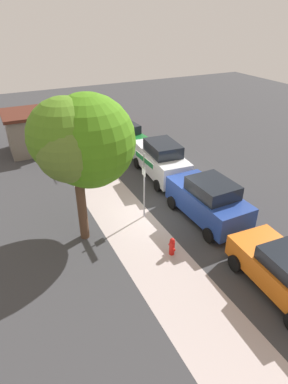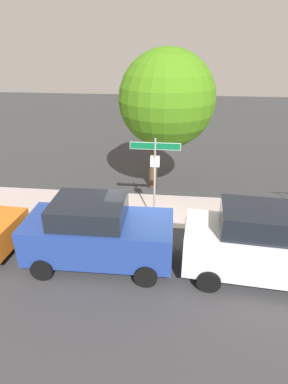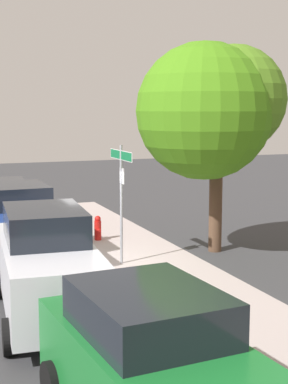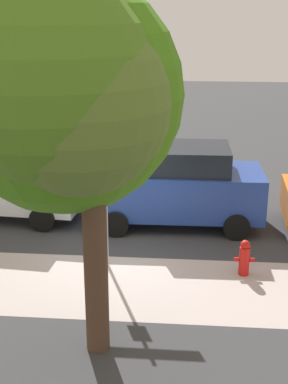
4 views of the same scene
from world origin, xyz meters
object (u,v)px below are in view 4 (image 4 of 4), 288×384
Objects in this scene: shade_tree at (66,92)px; fire_hydrant at (244,258)px; car_blue at (179,186)px; street_sign at (105,163)px.

fire_hydrant is (-3.05, -2.43, -3.76)m from shade_tree.
car_blue reaches higher than fire_hydrant.
car_blue is 3.14m from fire_hydrant.
shade_tree reaches higher than fire_hydrant.
street_sign is at bearing -92.81° from shade_tree.
shade_tree is 5.42m from fire_hydrant.
street_sign is 3.22m from shade_tree.
shade_tree reaches higher than car_blue.
street_sign is at bearing -3.90° from fire_hydrant.
fire_hydrant is at bearing 117.06° from car_blue.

